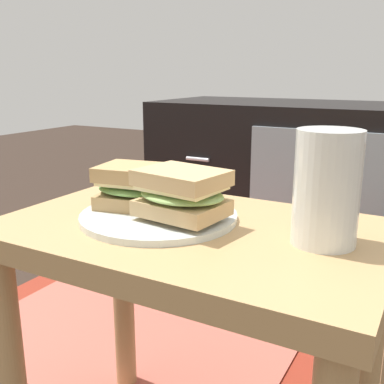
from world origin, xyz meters
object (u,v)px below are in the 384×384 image
sandwich_front (137,187)px  tv_cabinet (297,189)px  sandwich_back (182,193)px  beer_glass (327,189)px  plate (159,216)px

sandwich_front → tv_cabinet: bearing=90.6°
sandwich_back → beer_glass: 0.20m
sandwich_back → beer_glass: size_ratio=0.94×
sandwich_back → beer_glass: (0.20, 0.03, 0.02)m
tv_cabinet → sandwich_front: bearing=-89.4°
plate → sandwich_front: size_ratio=1.67×
sandwich_front → beer_glass: (0.29, 0.01, 0.03)m
tv_cabinet → sandwich_back: size_ratio=6.88×
sandwich_back → beer_glass: beer_glass is taller
beer_glass → sandwich_front: bearing=-178.5°
plate → sandwich_back: 0.07m
tv_cabinet → beer_glass: beer_glass is taller
plate → beer_glass: 0.25m
tv_cabinet → sandwich_front: size_ratio=6.72×
tv_cabinet → plate: 0.97m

